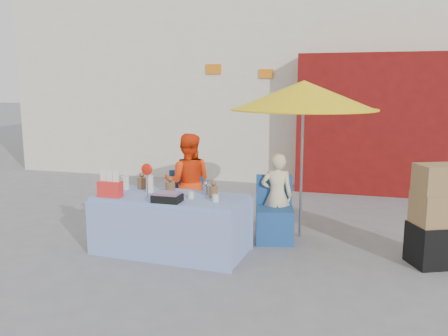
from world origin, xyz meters
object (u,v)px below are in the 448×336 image
(chair_right, at_px, (274,222))
(vendor_beige, at_px, (277,196))
(market_table, at_px, (171,223))
(chair_left, at_px, (185,215))
(umbrella, at_px, (304,96))
(vendor_orange, at_px, (188,183))
(box_stack, at_px, (436,219))

(chair_right, bearing_deg, vendor_beige, 75.81)
(market_table, distance_m, chair_right, 1.38)
(chair_left, relative_size, umbrella, 0.41)
(chair_left, bearing_deg, umbrella, -2.33)
(chair_right, bearing_deg, vendor_orange, 161.13)
(vendor_orange, xyz_separation_m, box_stack, (3.15, -0.47, -0.15))
(chair_right, relative_size, vendor_beige, 0.74)
(market_table, height_order, vendor_orange, vendor_orange)
(box_stack, bearing_deg, chair_left, 173.94)
(chair_left, distance_m, chair_right, 1.25)
(chair_right, height_order, box_stack, box_stack)
(chair_left, distance_m, umbrella, 2.27)
(chair_left, xyz_separation_m, vendor_beige, (1.25, 0.13, 0.32))
(market_table, distance_m, umbrella, 2.35)
(market_table, relative_size, umbrella, 0.90)
(market_table, bearing_deg, box_stack, 11.17)
(chair_right, height_order, vendor_orange, vendor_orange)
(chair_left, bearing_deg, chair_right, -12.71)
(market_table, relative_size, chair_left, 2.22)
(market_table, relative_size, chair_right, 2.22)
(vendor_beige, bearing_deg, box_stack, 153.39)
(chair_left, bearing_deg, vendor_beige, -6.58)
(chair_left, bearing_deg, market_table, -95.44)
(chair_left, bearing_deg, box_stack, -18.77)
(market_table, bearing_deg, chair_left, 100.69)
(umbrella, bearing_deg, vendor_beige, -153.43)
(umbrella, xyz_separation_m, box_stack, (1.60, -0.62, -1.35))
(vendor_orange, bearing_deg, box_stack, 158.81)
(chair_right, relative_size, box_stack, 0.73)
(vendor_orange, relative_size, box_stack, 1.18)
(vendor_orange, height_order, vendor_beige, vendor_orange)
(market_table, bearing_deg, umbrella, 38.79)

